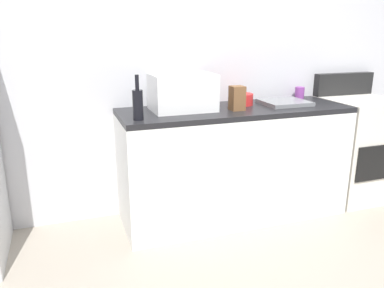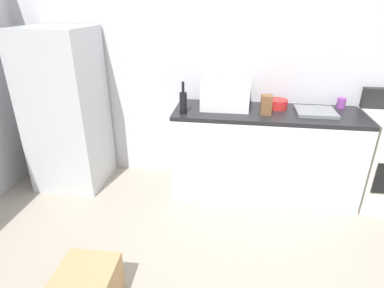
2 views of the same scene
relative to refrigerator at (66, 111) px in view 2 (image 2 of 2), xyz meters
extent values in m
plane|color=#9E9384|center=(1.75, -1.15, -0.82)|extent=(6.00, 6.00, 0.00)
cube|color=silver|center=(1.75, 0.40, 0.48)|extent=(5.00, 0.10, 2.60)
cube|color=white|center=(2.05, 0.05, -0.39)|extent=(1.80, 0.60, 0.86)
cube|color=black|center=(2.05, 0.05, 0.06)|extent=(1.80, 0.60, 0.04)
cube|color=silver|center=(0.00, 0.00, 0.00)|extent=(0.68, 0.66, 1.65)
cube|color=white|center=(1.63, 0.10, 0.21)|extent=(0.46, 0.34, 0.27)
cube|color=slate|center=(2.49, 0.06, 0.09)|extent=(0.36, 0.32, 0.03)
cylinder|color=black|center=(1.26, -0.12, 0.18)|extent=(0.07, 0.07, 0.20)
cylinder|color=black|center=(1.26, -0.12, 0.33)|extent=(0.03, 0.03, 0.10)
cylinder|color=purple|center=(2.77, 0.27, 0.13)|extent=(0.08, 0.08, 0.10)
cube|color=brown|center=(2.02, -0.03, 0.17)|extent=(0.10, 0.10, 0.18)
cylinder|color=red|center=(2.15, 0.16, 0.12)|extent=(0.19, 0.19, 0.09)
camera|label=1|loc=(0.78, -2.61, 0.64)|focal=35.96mm
camera|label=2|loc=(1.74, -2.90, 1.04)|focal=29.44mm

